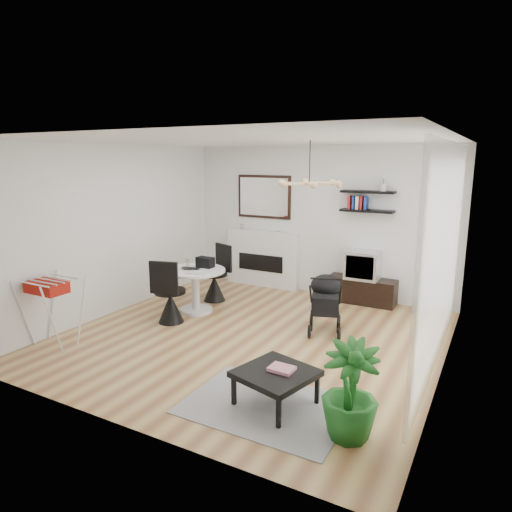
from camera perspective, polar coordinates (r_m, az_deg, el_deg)
The scene contains 25 objects.
floor at distance 6.55m, azimuth -0.58°, elevation -10.05°, with size 5.00×5.00×0.00m, color #905F37.
ceiling at distance 6.07m, azimuth -0.63°, elevation 14.27°, with size 5.00×5.00×0.00m, color white.
wall_back at distance 8.41m, azimuth 7.73°, elevation 4.35°, with size 5.00×5.00×0.00m, color white.
wall_left at distance 7.69m, azimuth -17.14°, elevation 3.19°, with size 5.00×5.00×0.00m, color white.
wall_right at distance 5.44m, azimuth 23.10°, elevation -0.78°, with size 5.00×5.00×0.00m, color white.
sheer_curtain at distance 5.64m, azimuth 22.30°, elevation -0.27°, with size 0.04×3.60×2.60m, color white.
fireplace at distance 8.90m, azimuth 0.81°, elevation 0.54°, with size 1.50×0.17×2.16m.
shelf_lower at distance 7.98m, azimuth 13.69°, elevation 5.51°, with size 0.90×0.25×0.04m, color black.
shelf_upper at distance 7.95m, azimuth 13.81°, elevation 7.79°, with size 0.90×0.25×0.04m, color black.
pendant_lamp at distance 6.04m, azimuth 6.67°, elevation 8.99°, with size 0.90×0.90×0.10m, color tan, non-canonical shape.
tv_console at distance 8.17m, azimuth 13.05°, elevation -4.21°, with size 1.17×0.41×0.44m, color black.
crt_tv at distance 8.05m, azimuth 13.26°, elevation -1.06°, with size 0.56×0.49×0.49m.
dining_table at distance 7.50m, azimuth -7.57°, elevation -3.48°, with size 0.97×0.97×0.71m.
laptop at distance 7.41m, azimuth -8.35°, elevation -1.65°, with size 0.32×0.21×0.03m, color black.
black_bag at distance 7.55m, azimuth -6.37°, elevation -0.78°, with size 0.28×0.17×0.17m, color black.
newspaper at distance 7.23m, azimuth -7.04°, elevation -2.01°, with size 0.36×0.29×0.01m, color beige.
drinking_glass at distance 7.72m, azimuth -8.57°, elevation -0.81°, with size 0.06×0.06×0.10m, color white.
chair_far at distance 8.09m, azimuth -5.12°, elevation -3.40°, with size 0.52×0.53×0.99m.
chair_near at distance 7.11m, azimuth -10.70°, elevation -5.75°, with size 0.52×0.53×1.00m.
drying_rack at distance 6.67m, azimuth -24.09°, elevation -6.26°, with size 0.62×0.58×0.93m.
stroller at distance 6.72m, azimuth 8.66°, elevation -6.04°, with size 0.66×0.83×0.92m.
rug at distance 4.89m, azimuth 1.33°, elevation -18.20°, with size 1.63×1.18×0.01m, color gray.
coffee_table at distance 4.77m, azimuth 2.48°, elevation -14.60°, with size 0.86×0.86×0.36m.
magazines at distance 4.75m, azimuth 3.22°, elevation -13.89°, with size 0.25×0.20×0.04m, color #E23853.
potted_plant at distance 4.30m, azimuth 11.65°, elevation -16.16°, with size 0.51×0.51×0.91m, color #1B601D.
Camera 1 is at (2.95, -5.30, 2.47)m, focal length 32.00 mm.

